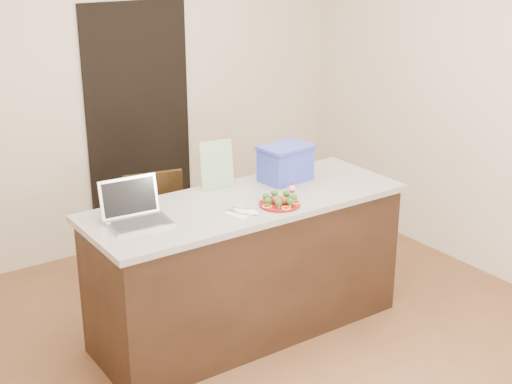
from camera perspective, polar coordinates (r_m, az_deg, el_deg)
ground at (r=4.68m, az=1.03°, el=-12.11°), size 4.00×4.00×0.00m
room_shell at (r=4.06m, az=1.18°, el=7.67°), size 4.00×4.00×4.00m
doorway at (r=5.92m, az=-9.31°, el=5.20°), size 0.90×0.02×2.00m
island at (r=4.63m, az=-0.73°, el=-5.90°), size 2.06×0.76×0.92m
plate at (r=4.35m, az=1.90°, el=-0.96°), size 0.25×0.25×0.02m
meatballs at (r=4.35m, az=1.89°, el=-0.65°), size 0.10×0.10×0.04m
broccoli at (r=4.34m, az=1.91°, el=-0.47°), size 0.21×0.21×0.04m
pepper_rings at (r=4.35m, az=1.90°, el=-0.85°), size 0.24×0.25×0.01m
napkin at (r=4.23m, az=-1.19°, el=-1.67°), size 0.18×0.18×0.01m
fork at (r=4.23m, az=-1.50°, el=-1.60°), size 0.07×0.17×0.00m
knife at (r=4.23m, az=-0.71°, el=-1.57°), size 0.09×0.20×0.01m
yogurt_bottle at (r=4.53m, az=2.92°, el=0.17°), size 0.04×0.04×0.08m
laptop at (r=4.15m, az=-9.70°, el=-1.48°), size 0.37×0.30×0.25m
leaflet at (r=4.61m, az=-3.15°, el=2.20°), size 0.23×0.08×0.31m
blue_box at (r=4.76m, az=2.37°, el=2.34°), size 0.36×0.28×0.24m
chair at (r=5.01m, az=-7.52°, el=-3.16°), size 0.49×0.49×0.94m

